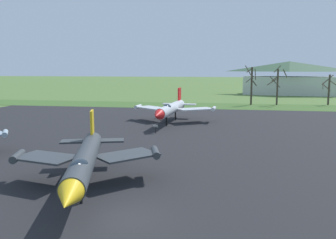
% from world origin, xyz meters
% --- Properties ---
extents(ground_plane, '(600.00, 600.00, 0.00)m').
position_xyz_m(ground_plane, '(0.00, 0.00, 0.00)').
color(ground_plane, '#4C6B33').
extents(asphalt_apron, '(79.89, 63.58, 0.05)m').
position_xyz_m(asphalt_apron, '(0.00, 19.07, 0.03)').
color(asphalt_apron, black).
rests_on(asphalt_apron, ground).
extents(grass_verge_strip, '(139.89, 12.00, 0.06)m').
position_xyz_m(grass_verge_strip, '(0.00, 56.86, 0.03)').
color(grass_verge_strip, '#3C5C27').
rests_on(grass_verge_strip, ground).
extents(jet_fighter_front_left, '(10.21, 14.59, 4.55)m').
position_xyz_m(jet_fighter_front_left, '(-3.81, 3.78, 2.03)').
color(jet_fighter_front_left, '#33383D').
rests_on(jet_fighter_front_left, ground).
extents(jet_fighter_front_right, '(12.27, 15.41, 4.79)m').
position_xyz_m(jet_fighter_front_right, '(-2.91, 32.41, 2.14)').
color(jet_fighter_front_right, silver).
rests_on(jet_fighter_front_right, ground).
extents(info_placard_front_right, '(0.56, 0.33, 1.08)m').
position_xyz_m(info_placard_front_right, '(-3.43, 24.28, 0.69)').
color(info_placard_front_right, black).
rests_on(info_placard_front_right, ground).
extents(bare_tree_far_left, '(2.64, 2.79, 8.41)m').
position_xyz_m(bare_tree_far_left, '(9.89, 60.48, 4.49)').
color(bare_tree_far_left, '#42382D').
rests_on(bare_tree_far_left, ground).
extents(bare_tree_left_of_center, '(4.22, 4.20, 8.43)m').
position_xyz_m(bare_tree_left_of_center, '(15.28, 61.12, 4.45)').
color(bare_tree_left_of_center, '#42382D').
rests_on(bare_tree_left_of_center, ground).
extents(bare_tree_center, '(3.55, 3.53, 6.49)m').
position_xyz_m(bare_tree_center, '(26.21, 63.52, 3.53)').
color(bare_tree_center, '#42382D').
rests_on(bare_tree_center, ground).
extents(visitor_building, '(28.01, 13.56, 9.82)m').
position_xyz_m(visitor_building, '(22.52, 92.63, 4.82)').
color(visitor_building, beige).
rests_on(visitor_building, ground).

